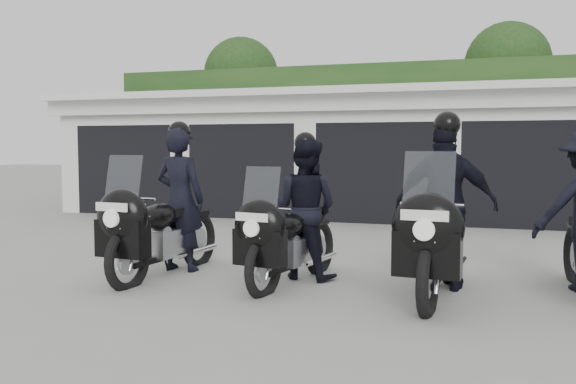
% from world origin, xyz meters
% --- Properties ---
extents(ground, '(80.00, 80.00, 0.00)m').
position_xyz_m(ground, '(0.00, 0.00, 0.00)').
color(ground, gray).
rests_on(ground, ground).
extents(garage_block, '(16.40, 6.80, 2.96)m').
position_xyz_m(garage_block, '(-0.00, 8.06, 1.42)').
color(garage_block, silver).
rests_on(garage_block, ground).
extents(background_vegetation, '(20.00, 3.90, 5.80)m').
position_xyz_m(background_vegetation, '(0.37, 12.92, 2.77)').
color(background_vegetation, '#183714').
rests_on(background_vegetation, ground).
extents(police_bike_a, '(0.86, 2.38, 2.07)m').
position_xyz_m(police_bike_a, '(-1.71, -0.65, 0.82)').
color(police_bike_a, black).
rests_on(police_bike_a, ground).
extents(police_bike_b, '(1.05, 2.18, 1.91)m').
position_xyz_m(police_bike_b, '(0.03, -0.48, 0.81)').
color(police_bike_b, black).
rests_on(police_bike_b, ground).
extents(police_bike_c, '(1.22, 2.46, 2.14)m').
position_xyz_m(police_bike_c, '(1.78, -0.60, 0.91)').
color(police_bike_c, black).
rests_on(police_bike_c, ground).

